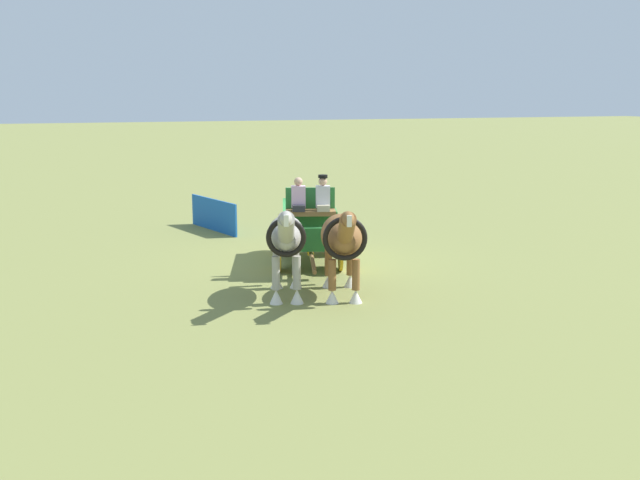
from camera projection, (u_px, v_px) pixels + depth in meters
ground_plane at (309, 262)px, 21.27m from camera, size 220.00×220.00×0.00m
show_wagon at (309, 223)px, 20.87m from camera, size 5.72×2.64×2.64m
draft_horse_near at (342, 239)px, 17.38m from camera, size 3.02×1.53×2.25m
draft_horse_off at (286, 239)px, 17.29m from camera, size 2.97×1.41×2.27m
sponsor_banner at (214, 215)px, 26.03m from camera, size 3.10×0.90×1.10m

